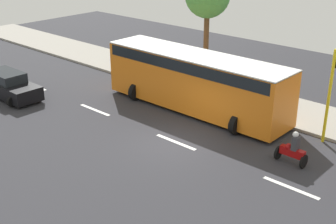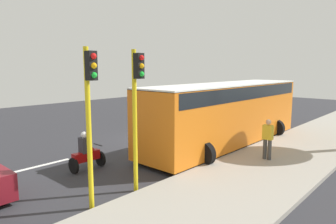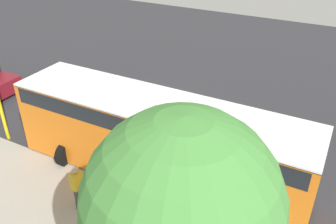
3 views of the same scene
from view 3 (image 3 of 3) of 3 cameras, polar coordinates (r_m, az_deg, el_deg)
ground_plane at (r=17.48m, az=-1.08°, el=-1.07°), size 40.00×60.00×0.10m
sidewalk at (r=13.04m, az=-16.70°, el=-14.76°), size 4.00×60.00×0.15m
lane_stripe_north at (r=20.70m, az=-15.79°, el=3.16°), size 0.20×2.40×0.01m
lane_stripe_mid at (r=17.45m, az=-1.08°, el=-0.91°), size 0.20×2.40×0.01m
lane_stripe_south at (r=15.90m, az=18.30°, el=-6.12°), size 0.20×2.40×0.01m
city_bus at (r=12.88m, az=-1.73°, el=-3.67°), size 3.20×11.00×3.16m
motorcycle at (r=18.68m, az=-17.51°, el=2.05°), size 0.60×1.30×1.53m
pedestrian_near_signal at (r=12.28m, az=-14.20°, el=-11.37°), size 0.40×0.24×1.69m
street_tree_center at (r=5.39m, az=2.21°, el=-14.99°), size 2.97×2.97×6.74m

